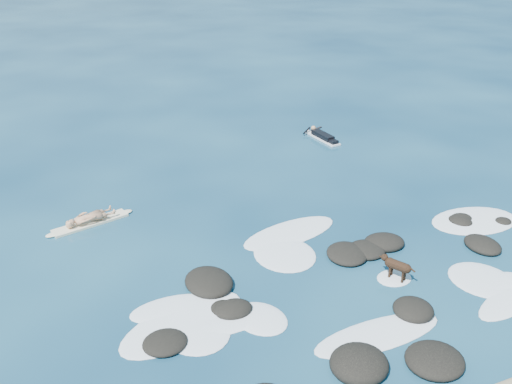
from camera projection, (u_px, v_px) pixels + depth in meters
ground at (331, 263)px, 17.90m from camera, size 160.00×160.00×0.00m
reef_rocks at (344, 311)px, 15.55m from camera, size 13.80×7.17×0.64m
breaking_foam at (335, 282)px, 16.97m from camera, size 15.16×7.93×0.12m
standing_surfer_rig at (88, 206)px, 19.86m from camera, size 3.21×1.05×1.83m
paddling_surfer_rig at (322, 136)px, 27.86m from camera, size 1.15×2.56×0.44m
dog at (396, 265)px, 16.88m from camera, size 0.63×1.12×0.76m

